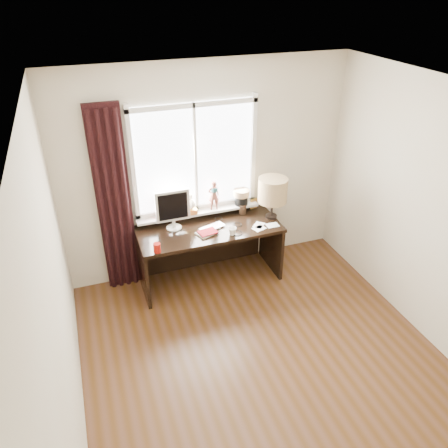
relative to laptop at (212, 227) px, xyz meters
name	(u,v)px	position (x,y,z in m)	size (l,w,h in m)	color
floor	(272,373)	(0.07, -1.61, -0.76)	(3.50, 4.00, 0.00)	#4B2C1D
ceiling	(293,105)	(0.07, -1.61, 1.84)	(3.50, 4.00, 0.00)	white
wall_back	(207,172)	(0.07, 0.39, 0.54)	(3.50, 2.60, 0.00)	#C0AE91
wall_left	(57,311)	(-1.68, -1.61, 0.54)	(4.00, 2.60, 0.00)	#C0AE91
laptop	(212,227)	(0.00, 0.00, 0.00)	(0.31, 0.20, 0.02)	silver
mug	(232,231)	(0.17, -0.21, 0.04)	(0.10, 0.09, 0.10)	white
red_cup	(157,248)	(-0.72, -0.28, 0.04)	(0.08, 0.08, 0.10)	maroon
window	(198,175)	(-0.06, 0.34, 0.54)	(1.52, 0.21, 1.40)	white
curtain	(114,204)	(-1.06, 0.30, 0.35)	(0.38, 0.09, 2.25)	black
desk	(207,241)	(-0.03, 0.12, -0.26)	(1.70, 0.70, 0.75)	black
monitor	(173,207)	(-0.43, 0.15, 0.27)	(0.40, 0.18, 0.49)	beige
notebook_stack	(207,233)	(-0.10, -0.10, 0.00)	(0.26, 0.23, 0.03)	beige
brush_holder	(243,209)	(0.47, 0.22, 0.05)	(0.09, 0.09, 0.25)	black
icon_frame	(254,204)	(0.66, 0.30, 0.05)	(0.10, 0.04, 0.13)	gold
table_lamp	(273,191)	(0.77, 0.01, 0.35)	(0.35, 0.35, 0.52)	black
loose_papers	(263,226)	(0.59, -0.16, -0.01)	(0.35, 0.24, 0.00)	white
desk_cables	(232,227)	(0.23, -0.05, -0.01)	(0.27, 0.52, 0.01)	black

